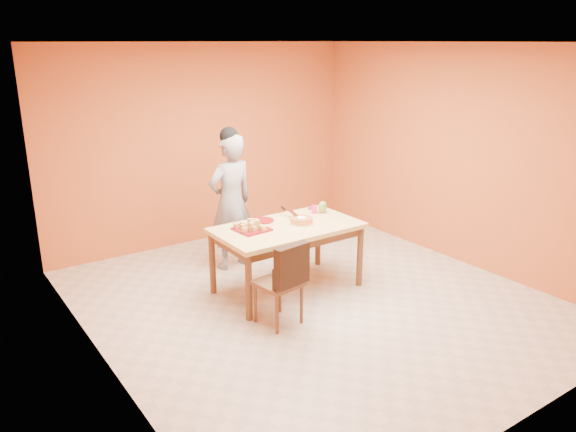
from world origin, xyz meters
TOP-DOWN VIEW (x-y plane):
  - floor at (0.00, 0.00)m, footprint 5.00×5.00m
  - ceiling at (0.00, 0.00)m, footprint 5.00×5.00m
  - wall_back at (0.00, 2.50)m, footprint 4.50×0.00m
  - wall_left at (-2.25, 0.00)m, footprint 0.00×5.00m
  - wall_right at (2.25, 0.00)m, footprint 0.00×5.00m
  - dining_table at (-0.07, 0.41)m, footprint 1.60×0.90m
  - dining_chair at (-0.59, -0.21)m, footprint 0.46×0.52m
  - pastry_pile at (-0.46, 0.51)m, footprint 0.30×0.30m
  - person at (-0.24, 1.36)m, footprint 0.64×0.46m
  - pastry_platter at (-0.46, 0.51)m, footprint 0.36×0.36m
  - red_dinner_plate at (-0.20, 0.71)m, footprint 0.29×0.29m
  - white_cake_plate at (0.11, 0.38)m, footprint 0.33×0.33m
  - sponge_cake at (0.11, 0.38)m, footprint 0.31×0.31m
  - cake_server at (0.12, 0.56)m, footprint 0.14×0.28m
  - egg_ornament at (0.56, 0.58)m, footprint 0.13×0.12m
  - magenta_glass at (0.47, 0.62)m, footprint 0.07×0.07m
  - checker_tin at (0.54, 0.76)m, footprint 0.11×0.11m

SIDE VIEW (x-z plane):
  - floor at x=0.00m, z-range 0.00..0.00m
  - dining_chair at x=-0.59m, z-range 0.02..0.90m
  - dining_table at x=-0.07m, z-range 0.29..1.05m
  - white_cake_plate at x=0.11m, z-range 0.76..0.77m
  - red_dinner_plate at x=-0.20m, z-range 0.76..0.78m
  - pastry_platter at x=-0.46m, z-range 0.76..0.78m
  - checker_tin at x=0.54m, z-range 0.76..0.79m
  - sponge_cake at x=0.11m, z-range 0.77..0.83m
  - magenta_glass at x=0.47m, z-range 0.76..0.85m
  - pastry_pile at x=-0.46m, z-range 0.78..0.88m
  - egg_ornament at x=0.56m, z-range 0.76..0.90m
  - cake_server at x=0.12m, z-range 0.83..0.84m
  - person at x=-0.24m, z-range 0.00..1.67m
  - wall_back at x=0.00m, z-range -0.90..3.60m
  - wall_left at x=-2.25m, z-range -1.15..3.85m
  - wall_right at x=2.25m, z-range -1.15..3.85m
  - ceiling at x=0.00m, z-range 2.70..2.70m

